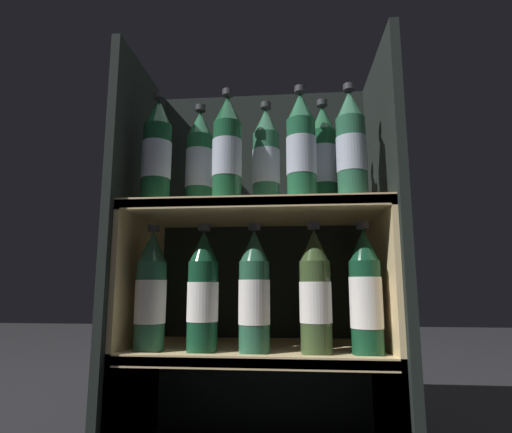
{
  "coord_description": "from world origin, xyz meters",
  "views": [
    {
      "loc": [
        0.08,
        -0.79,
        0.37
      ],
      "look_at": [
        0.0,
        0.11,
        0.53
      ],
      "focal_mm": 28.0,
      "sensor_mm": 36.0,
      "label": 1
    }
  ],
  "objects_px": {
    "bottle_upper_back_1": "(266,161)",
    "bottle_upper_front_3": "(351,148)",
    "bottle_upper_front_1": "(227,152)",
    "bottle_upper_front_2": "(301,149)",
    "bottle_lower_front_1": "(203,293)",
    "bottle_upper_back_0": "(199,163)",
    "bottle_lower_front_0": "(151,293)",
    "bottle_lower_front_3": "(315,294)",
    "bottle_upper_front_0": "(157,154)",
    "bottle_upper_back_2": "(324,159)",
    "bottle_lower_front_2": "(253,294)",
    "bottle_lower_front_4": "(366,294)"
  },
  "relations": [
    {
      "from": "bottle_upper_back_1",
      "to": "bottle_upper_front_3",
      "type": "bearing_deg",
      "value": -21.18
    },
    {
      "from": "bottle_upper_front_1",
      "to": "bottle_upper_front_2",
      "type": "xyz_separation_m",
      "value": [
        0.17,
        0.0,
        0.0
      ]
    },
    {
      "from": "bottle_lower_front_1",
      "to": "bottle_upper_back_1",
      "type": "bearing_deg",
      "value": 29.55
    },
    {
      "from": "bottle_upper_back_0",
      "to": "bottle_lower_front_0",
      "type": "distance_m",
      "value": 0.34
    },
    {
      "from": "bottle_upper_back_0",
      "to": "bottle_lower_front_3",
      "type": "xyz_separation_m",
      "value": [
        0.27,
        -0.08,
        -0.32
      ]
    },
    {
      "from": "bottle_upper_front_0",
      "to": "bottle_upper_front_3",
      "type": "height_order",
      "value": "same"
    },
    {
      "from": "bottle_upper_back_2",
      "to": "bottle_upper_front_1",
      "type": "bearing_deg",
      "value": -161.35
    },
    {
      "from": "bottle_lower_front_1",
      "to": "bottle_lower_front_2",
      "type": "distance_m",
      "value": 0.11
    },
    {
      "from": "bottle_upper_front_3",
      "to": "bottle_lower_front_3",
      "type": "bearing_deg",
      "value": 180.0
    },
    {
      "from": "bottle_upper_back_2",
      "to": "bottle_lower_front_3",
      "type": "bearing_deg",
      "value": -112.8
    },
    {
      "from": "bottle_upper_front_1",
      "to": "bottle_upper_back_2",
      "type": "distance_m",
      "value": 0.23
    },
    {
      "from": "bottle_upper_front_0",
      "to": "bottle_upper_back_2",
      "type": "xyz_separation_m",
      "value": [
        0.39,
        0.08,
        -0.0
      ]
    },
    {
      "from": "bottle_upper_back_0",
      "to": "bottle_lower_front_1",
      "type": "relative_size",
      "value": 1.0
    },
    {
      "from": "bottle_upper_front_1",
      "to": "bottle_upper_back_1",
      "type": "relative_size",
      "value": 1.0
    },
    {
      "from": "bottle_upper_front_1",
      "to": "bottle_lower_front_3",
      "type": "bearing_deg",
      "value": 0.0
    },
    {
      "from": "bottle_upper_front_2",
      "to": "bottle_upper_front_3",
      "type": "distance_m",
      "value": 0.11
    },
    {
      "from": "bottle_upper_front_3",
      "to": "bottle_upper_back_2",
      "type": "distance_m",
      "value": 0.09
    },
    {
      "from": "bottle_lower_front_3",
      "to": "bottle_upper_back_2",
      "type": "bearing_deg",
      "value": 67.2
    },
    {
      "from": "bottle_upper_back_1",
      "to": "bottle_lower_front_3",
      "type": "distance_m",
      "value": 0.34
    },
    {
      "from": "bottle_upper_front_0",
      "to": "bottle_lower_front_3",
      "type": "distance_m",
      "value": 0.48
    },
    {
      "from": "bottle_upper_front_0",
      "to": "bottle_upper_back_0",
      "type": "bearing_deg",
      "value": 42.47
    },
    {
      "from": "bottle_upper_front_3",
      "to": "bottle_lower_front_4",
      "type": "distance_m",
      "value": 0.32
    },
    {
      "from": "bottle_lower_front_0",
      "to": "bottle_lower_front_3",
      "type": "xyz_separation_m",
      "value": [
        0.36,
        0.0,
        0.0
      ]
    },
    {
      "from": "bottle_lower_front_1",
      "to": "bottle_lower_front_3",
      "type": "relative_size",
      "value": 1.0
    },
    {
      "from": "bottle_upper_back_1",
      "to": "bottle_lower_front_1",
      "type": "relative_size",
      "value": 1.0
    },
    {
      "from": "bottle_upper_front_3",
      "to": "bottle_upper_front_0",
      "type": "bearing_deg",
      "value": 180.0
    },
    {
      "from": "bottle_upper_back_1",
      "to": "bottle_lower_front_1",
      "type": "xyz_separation_m",
      "value": [
        -0.13,
        -0.08,
        -0.32
      ]
    },
    {
      "from": "bottle_lower_front_3",
      "to": "bottle_lower_front_0",
      "type": "bearing_deg",
      "value": -180.0
    },
    {
      "from": "bottle_upper_back_2",
      "to": "bottle_lower_front_1",
      "type": "xyz_separation_m",
      "value": [
        -0.27,
        -0.08,
        -0.32
      ]
    },
    {
      "from": "bottle_upper_front_1",
      "to": "bottle_lower_front_0",
      "type": "height_order",
      "value": "bottle_upper_front_1"
    },
    {
      "from": "bottle_upper_front_1",
      "to": "bottle_upper_front_3",
      "type": "height_order",
      "value": "same"
    },
    {
      "from": "bottle_upper_front_0",
      "to": "bottle_lower_front_1",
      "type": "distance_m",
      "value": 0.34
    },
    {
      "from": "bottle_lower_front_2",
      "to": "bottle_upper_front_3",
      "type": "bearing_deg",
      "value": 0.0
    },
    {
      "from": "bottle_upper_back_2",
      "to": "bottle_lower_front_3",
      "type": "height_order",
      "value": "bottle_upper_back_2"
    },
    {
      "from": "bottle_upper_front_3",
      "to": "bottle_upper_back_1",
      "type": "xyz_separation_m",
      "value": [
        -0.19,
        0.08,
        -0.0
      ]
    },
    {
      "from": "bottle_upper_front_2",
      "to": "bottle_upper_front_1",
      "type": "bearing_deg",
      "value": 180.0
    },
    {
      "from": "bottle_upper_front_2",
      "to": "bottle_upper_back_2",
      "type": "relative_size",
      "value": 1.0
    },
    {
      "from": "bottle_upper_front_0",
      "to": "bottle_upper_front_1",
      "type": "xyz_separation_m",
      "value": [
        0.16,
        0.0,
        0.0
      ]
    },
    {
      "from": "bottle_upper_back_2",
      "to": "bottle_upper_back_1",
      "type": "bearing_deg",
      "value": -180.0
    },
    {
      "from": "bottle_upper_front_1",
      "to": "bottle_lower_front_0",
      "type": "relative_size",
      "value": 1.0
    },
    {
      "from": "bottle_lower_front_2",
      "to": "bottle_lower_front_3",
      "type": "height_order",
      "value": "same"
    },
    {
      "from": "bottle_upper_front_3",
      "to": "bottle_upper_back_1",
      "type": "relative_size",
      "value": 1.0
    },
    {
      "from": "bottle_lower_front_1",
      "to": "bottle_lower_front_4",
      "type": "relative_size",
      "value": 1.0
    },
    {
      "from": "bottle_lower_front_2",
      "to": "bottle_lower_front_4",
      "type": "xyz_separation_m",
      "value": [
        0.23,
        0.0,
        -0.0
      ]
    },
    {
      "from": "bottle_upper_back_2",
      "to": "bottle_upper_front_2",
      "type": "bearing_deg",
      "value": -126.24
    },
    {
      "from": "bottle_upper_back_2",
      "to": "bottle_lower_front_4",
      "type": "height_order",
      "value": "bottle_upper_back_2"
    },
    {
      "from": "bottle_lower_front_2",
      "to": "bottle_lower_front_4",
      "type": "height_order",
      "value": "same"
    },
    {
      "from": "bottle_upper_front_3",
      "to": "bottle_lower_front_1",
      "type": "height_order",
      "value": "bottle_upper_front_3"
    },
    {
      "from": "bottle_upper_back_0",
      "to": "bottle_lower_front_2",
      "type": "relative_size",
      "value": 1.0
    },
    {
      "from": "bottle_upper_back_1",
      "to": "bottle_upper_front_2",
      "type": "bearing_deg",
      "value": -41.88
    }
  ]
}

